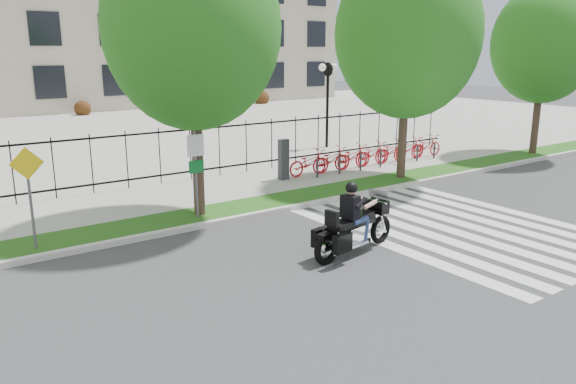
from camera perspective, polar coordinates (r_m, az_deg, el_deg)
ground at (r=13.09m, az=3.55°, el=-7.37°), size 120.00×120.00×0.00m
curb at (r=16.26m, az=-5.61°, el=-2.77°), size 60.00×0.20×0.15m
grass_verge at (r=16.97m, az=-7.05°, el=-2.08°), size 60.00×1.50×0.15m
sidewalk at (r=19.13m, az=-10.66°, el=-0.35°), size 60.00×3.50×0.15m
plaza at (r=35.58m, az=-22.88°, el=5.43°), size 80.00×34.00×0.10m
crosswalk_stripes at (r=16.40m, az=16.77°, el=-3.43°), size 5.70×8.00×0.01m
iron_fence at (r=20.47m, az=-12.90°, el=3.57°), size 30.00×0.06×2.00m
lamp_post_right at (r=27.84m, az=4.06°, el=10.89°), size 1.06×0.70×4.25m
street_tree_1 at (r=16.02m, az=-9.69°, el=16.12°), size 4.85×4.85×8.04m
street_tree_2 at (r=21.16m, az=12.06°, el=15.41°), size 5.22×5.22×8.22m
street_tree_3 at (r=28.29m, az=24.59°, el=13.56°), size 4.62×4.62×7.60m
bike_share_station at (r=23.52m, az=8.42°, el=3.87°), size 8.90×0.86×1.50m
sign_pole_regulatory at (r=15.87m, az=-9.34°, el=2.88°), size 0.50×0.09×2.50m
sign_pole_warning at (r=14.53m, az=-24.83°, el=0.70°), size 0.78×0.09×2.49m
motorcycle_rider at (r=13.64m, az=6.78°, el=-3.31°), size 2.81×1.02×2.18m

